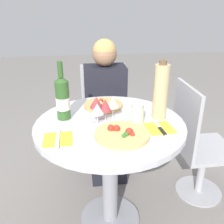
% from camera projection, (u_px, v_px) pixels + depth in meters
% --- Properties ---
extents(ground_plane, '(12.00, 12.00, 0.00)m').
position_uv_depth(ground_plane, '(110.00, 218.00, 1.80)').
color(ground_plane, gray).
rests_on(ground_plane, ground).
extents(dining_table, '(0.89, 0.89, 0.78)m').
position_uv_depth(dining_table, '(110.00, 146.00, 1.55)').
color(dining_table, gray).
rests_on(dining_table, ground_plane).
extents(chair_behind_diner, '(0.41, 0.41, 0.92)m').
position_uv_depth(chair_behind_diner, '(105.00, 118.00, 2.33)').
color(chair_behind_diner, '#ADADB2').
rests_on(chair_behind_diner, ground_plane).
extents(seated_diner, '(0.35, 0.47, 1.17)m').
position_uv_depth(seated_diner, '(106.00, 115.00, 2.16)').
color(seated_diner, black).
rests_on(seated_diner, ground_plane).
extents(chair_empty_side, '(0.41, 0.41, 0.92)m').
position_uv_depth(chair_empty_side, '(197.00, 147.00, 1.88)').
color(chair_empty_side, '#ADADB2').
rests_on(chair_empty_side, ground_plane).
extents(pizza_large, '(0.29, 0.29, 0.05)m').
position_uv_depth(pizza_large, '(122.00, 134.00, 1.33)').
color(pizza_large, '#DBB26B').
rests_on(pizza_large, dining_table).
extents(pizza_small_far, '(0.26, 0.26, 0.04)m').
position_uv_depth(pizza_small_far, '(103.00, 105.00, 1.70)').
color(pizza_small_far, tan).
rests_on(pizza_small_far, dining_table).
extents(wine_bottle, '(0.08, 0.08, 0.35)m').
position_uv_depth(wine_bottle, '(63.00, 98.00, 1.49)').
color(wine_bottle, '#2D5623').
rests_on(wine_bottle, dining_table).
extents(tall_carafe, '(0.09, 0.09, 0.36)m').
position_uv_depth(tall_carafe, '(161.00, 92.00, 1.48)').
color(tall_carafe, tan).
rests_on(tall_carafe, dining_table).
extents(sugar_shaker, '(0.08, 0.08, 0.12)m').
position_uv_depth(sugar_shaker, '(137.00, 114.00, 1.45)').
color(sugar_shaker, silver).
rests_on(sugar_shaker, dining_table).
extents(wine_glass_front_left, '(0.08, 0.08, 0.13)m').
position_uv_depth(wine_glass_front_left, '(97.00, 109.00, 1.43)').
color(wine_glass_front_left, silver).
rests_on(wine_glass_front_left, dining_table).
extents(wine_glass_back_left, '(0.08, 0.08, 0.14)m').
position_uv_depth(wine_glass_back_left, '(96.00, 103.00, 1.49)').
color(wine_glass_back_left, silver).
rests_on(wine_glass_back_left, dining_table).
extents(wine_glass_center, '(0.07, 0.07, 0.14)m').
position_uv_depth(wine_glass_center, '(105.00, 106.00, 1.47)').
color(wine_glass_center, silver).
rests_on(wine_glass_center, dining_table).
extents(wine_glass_back_right, '(0.08, 0.08, 0.14)m').
position_uv_depth(wine_glass_back_right, '(113.00, 102.00, 1.50)').
color(wine_glass_back_right, silver).
rests_on(wine_glass_back_right, dining_table).
extents(place_setting_left, '(0.16, 0.19, 0.01)m').
position_uv_depth(place_setting_left, '(58.00, 139.00, 1.30)').
color(place_setting_left, yellow).
rests_on(place_setting_left, dining_table).
extents(place_setting_right, '(0.16, 0.19, 0.01)m').
position_uv_depth(place_setting_right, '(160.00, 128.00, 1.41)').
color(place_setting_right, yellow).
rests_on(place_setting_right, dining_table).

